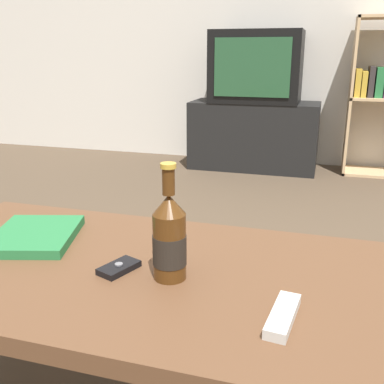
% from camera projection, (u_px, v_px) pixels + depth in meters
% --- Properties ---
extents(back_wall, '(8.00, 0.05, 2.60)m').
position_uv_depth(back_wall, '(293.00, 0.00, 3.51)').
color(back_wall, beige).
rests_on(back_wall, ground_plane).
extents(coffee_table, '(1.33, 0.61, 0.44)m').
position_uv_depth(coffee_table, '(164.00, 296.00, 1.02)').
color(coffee_table, brown).
rests_on(coffee_table, ground_plane).
extents(tv_stand, '(1.00, 0.43, 0.53)m').
position_uv_depth(tv_stand, '(254.00, 135.00, 3.62)').
color(tv_stand, black).
rests_on(tv_stand, ground_plane).
extents(television, '(0.68, 0.45, 0.54)m').
position_uv_depth(television, '(256.00, 67.00, 3.45)').
color(television, black).
rests_on(television, tv_stand).
extents(bookshelf, '(0.48, 0.30, 1.16)m').
position_uv_depth(bookshelf, '(380.00, 94.00, 3.33)').
color(bookshelf, tan).
rests_on(bookshelf, ground_plane).
extents(beer_bottle, '(0.07, 0.07, 0.25)m').
position_uv_depth(beer_bottle, '(169.00, 238.00, 0.94)').
color(beer_bottle, '#47280F').
rests_on(beer_bottle, coffee_table).
extents(cell_phone, '(0.08, 0.10, 0.02)m').
position_uv_depth(cell_phone, '(119.00, 268.00, 1.00)').
color(cell_phone, black).
rests_on(cell_phone, coffee_table).
extents(remote_control, '(0.06, 0.15, 0.02)m').
position_uv_depth(remote_control, '(283.00, 316.00, 0.81)').
color(remote_control, beige).
rests_on(remote_control, coffee_table).
extents(table_book, '(0.26, 0.28, 0.02)m').
position_uv_depth(table_book, '(35.00, 235.00, 1.16)').
color(table_book, '#236B38').
rests_on(table_book, coffee_table).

